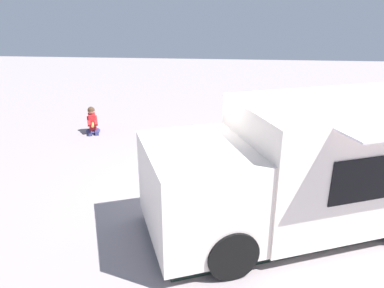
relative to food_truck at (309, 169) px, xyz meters
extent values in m
plane|color=#9C8F92|center=(-0.81, -1.71, -1.10)|extent=(40.00, 40.00, 0.00)
cube|color=white|center=(-0.25, 0.61, 0.17)|extent=(3.50, 4.41, 2.09)
cube|color=white|center=(0.77, -1.95, -0.11)|extent=(2.60, 2.33, 1.53)
cube|color=black|center=(1.07, -2.70, 0.16)|extent=(1.67, 0.69, 0.58)
cube|color=black|center=(0.06, -0.16, -0.99)|extent=(3.59, 5.53, 0.22)
cylinder|color=black|center=(-0.25, -2.11, -0.70)|extent=(0.50, 0.84, 0.81)
cylinder|color=black|center=(1.62, -1.37, -0.70)|extent=(0.50, 0.84, 0.81)
cylinder|color=black|center=(-1.44, 0.88, -0.70)|extent=(0.50, 0.84, 0.81)
ellipsoid|color=navy|center=(-4.65, -5.71, -1.05)|extent=(0.65, 0.60, 0.10)
cube|color=navy|center=(-4.42, -5.73, -1.04)|extent=(0.38, 0.24, 0.11)
cube|color=navy|center=(-4.50, -5.55, -1.04)|extent=(0.38, 0.24, 0.11)
cube|color=red|center=(-4.65, -5.71, -0.75)|extent=(0.41, 0.34, 0.50)
sphere|color=#A8735C|center=(-4.65, -5.71, -0.40)|extent=(0.21, 0.21, 0.21)
sphere|color=#4F3624|center=(-4.65, -5.71, -0.37)|extent=(0.22, 0.22, 0.22)
cube|color=red|center=(-4.48, -5.76, -0.68)|extent=(0.35, 0.21, 0.27)
cube|color=red|center=(-4.56, -5.56, -0.68)|extent=(0.35, 0.21, 0.27)
cylinder|color=#D5A853|center=(-4.36, -5.60, -0.76)|extent=(0.34, 0.18, 0.08)
cube|color=orange|center=(-4.36, -5.60, -0.74)|extent=(0.28, 0.13, 0.02)
cylinder|color=beige|center=(-4.83, 1.09, -0.92)|extent=(0.43, 0.43, 0.37)
torus|color=beige|center=(-4.83, 1.09, -0.75)|extent=(0.46, 0.46, 0.04)
ellipsoid|color=#1A6331|center=(-4.83, 1.09, -0.55)|extent=(0.48, 0.48, 0.41)
sphere|color=#EC3B87|center=(-4.99, 1.05, -0.45)|extent=(0.06, 0.06, 0.06)
sphere|color=#EE387F|center=(-4.84, 0.90, -0.48)|extent=(0.09, 0.09, 0.09)
sphere|color=#E43282|center=(-4.93, 1.27, -0.53)|extent=(0.08, 0.08, 0.08)
sphere|color=#EA308B|center=(-4.82, 1.27, -0.46)|extent=(0.07, 0.07, 0.07)
camera|label=1|loc=(6.24, -1.54, 2.83)|focal=34.86mm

